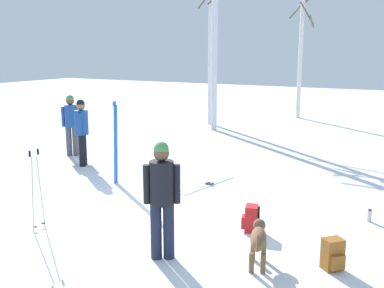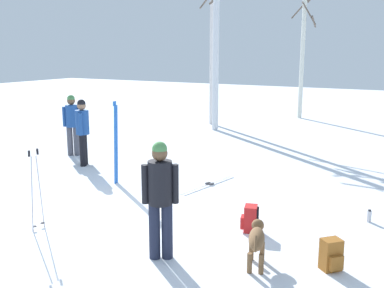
{
  "view_description": "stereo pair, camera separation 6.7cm",
  "coord_description": "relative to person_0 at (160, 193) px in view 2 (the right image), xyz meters",
  "views": [
    {
      "loc": [
        4.57,
        -6.03,
        2.95
      ],
      "look_at": [
        0.07,
        2.19,
        1.0
      ],
      "focal_mm": 42.61,
      "sensor_mm": 36.0,
      "label": 1
    },
    {
      "loc": [
        4.63,
        -6.0,
        2.95
      ],
      "look_at": [
        0.07,
        2.19,
        1.0
      ],
      "focal_mm": 42.61,
      "sensor_mm": 36.0,
      "label": 2
    }
  ],
  "objects": [
    {
      "name": "ground_plane",
      "position": [
        -1.28,
        0.88,
        -0.98
      ],
      "size": [
        60.0,
        60.0,
        0.0
      ],
      "primitive_type": "plane",
      "color": "white"
    },
    {
      "name": "person_0",
      "position": [
        0.0,
        0.0,
        0.0
      ],
      "size": [
        0.46,
        0.34,
        1.72
      ],
      "color": "#1E2338",
      "rests_on": "ground_plane"
    },
    {
      "name": "person_1",
      "position": [
        -4.67,
        3.55,
        0.0
      ],
      "size": [
        0.34,
        0.46,
        1.72
      ],
      "color": "black",
      "rests_on": "ground_plane"
    },
    {
      "name": "person_2",
      "position": [
        -5.72,
        4.27,
        0.0
      ],
      "size": [
        0.45,
        0.34,
        1.72
      ],
      "color": "#4C4C56",
      "rests_on": "ground_plane"
    },
    {
      "name": "dog",
      "position": [
        1.28,
        0.45,
        -0.59
      ],
      "size": [
        0.4,
        0.86,
        0.57
      ],
      "color": "brown",
      "rests_on": "ground_plane"
    },
    {
      "name": "ski_pair_planted_0",
      "position": [
        -2.93,
        2.7,
        -0.06
      ],
      "size": [
        0.04,
        0.22,
        1.85
      ],
      "color": "blue",
      "rests_on": "ground_plane"
    },
    {
      "name": "ski_pair_lying_0",
      "position": [
        -1.03,
        3.52,
        -0.97
      ],
      "size": [
        0.49,
        1.77,
        0.05
      ],
      "color": "white",
      "rests_on": "ground_plane"
    },
    {
      "name": "ski_poles_0",
      "position": [
        -2.39,
        -0.08,
        -0.25
      ],
      "size": [
        0.07,
        0.27,
        1.36
      ],
      "color": "#B2B2BC",
      "rests_on": "ground_plane"
    },
    {
      "name": "backpack_0",
      "position": [
        2.22,
        0.82,
        -0.77
      ],
      "size": [
        0.35,
        0.34,
        0.44
      ],
      "color": "#99591E",
      "rests_on": "ground_plane"
    },
    {
      "name": "backpack_2",
      "position": [
        0.75,
        1.54,
        -0.77
      ],
      "size": [
        0.33,
        0.31,
        0.44
      ],
      "color": "red",
      "rests_on": "ground_plane"
    },
    {
      "name": "water_bottle_0",
      "position": [
        2.41,
        2.94,
        -0.88
      ],
      "size": [
        0.08,
        0.08,
        0.22
      ],
      "color": "silver",
      "rests_on": "ground_plane"
    },
    {
      "name": "birch_tree_0",
      "position": [
        -4.8,
        11.08,
        3.01
      ],
      "size": [
        1.1,
        1.45,
        7.71
      ],
      "color": "silver",
      "rests_on": "ground_plane"
    },
    {
      "name": "birch_tree_1",
      "position": [
        -4.07,
        10.0,
        2.95
      ],
      "size": [
        1.51,
        1.52,
        7.54
      ],
      "color": "silver",
      "rests_on": "ground_plane"
    },
    {
      "name": "birch_tree_2",
      "position": [
        -2.15,
        14.52,
        2.06
      ],
      "size": [
        1.15,
        1.14,
        5.83
      ],
      "color": "silver",
      "rests_on": "ground_plane"
    }
  ]
}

